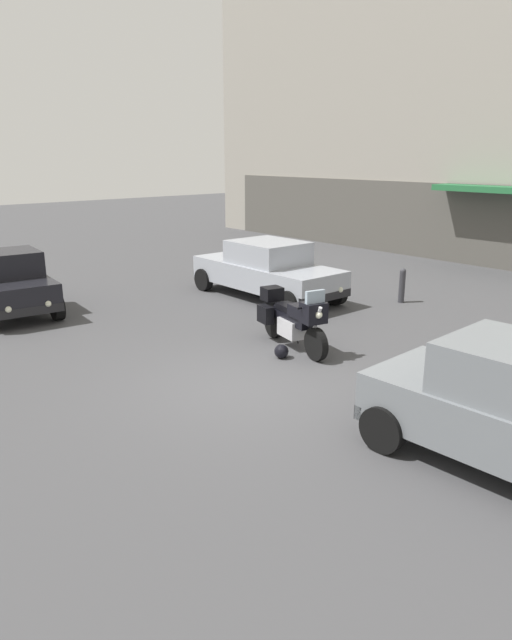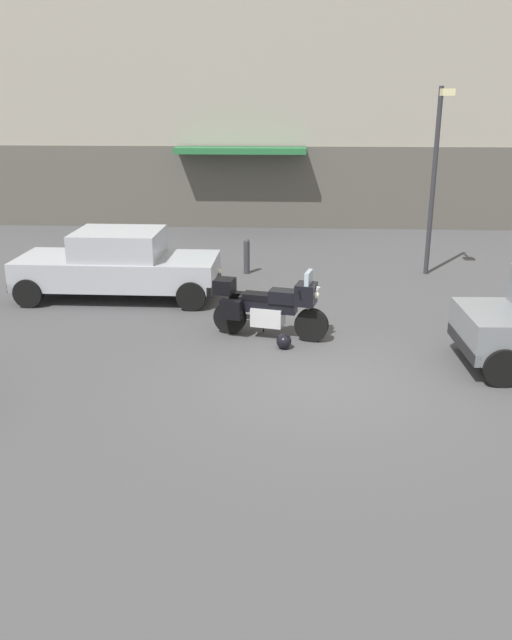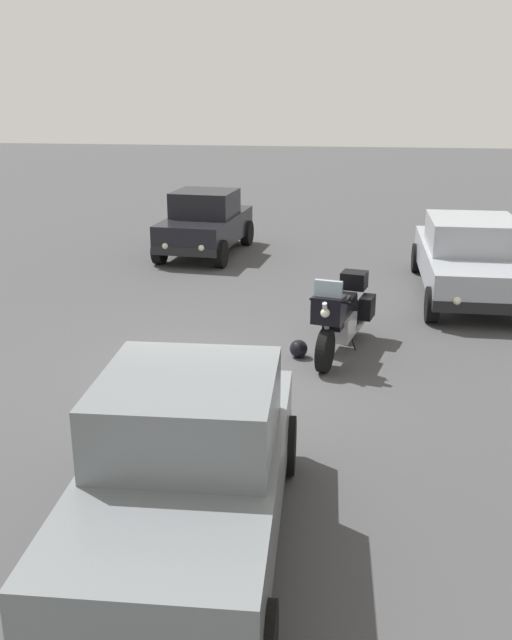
{
  "view_description": "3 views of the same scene",
  "coord_description": "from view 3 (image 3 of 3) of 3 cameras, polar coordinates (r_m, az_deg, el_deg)",
  "views": [
    {
      "loc": [
        6.9,
        -5.81,
        3.81
      ],
      "look_at": [
        -0.66,
        0.73,
        0.89
      ],
      "focal_mm": 31.87,
      "sensor_mm": 36.0,
      "label": 1
    },
    {
      "loc": [
        -0.52,
        -9.9,
        4.38
      ],
      "look_at": [
        -1.09,
        0.39,
        0.87
      ],
      "focal_mm": 36.77,
      "sensor_mm": 36.0,
      "label": 2
    },
    {
      "loc": [
        9.62,
        2.07,
        4.01
      ],
      "look_at": [
        -0.42,
        0.72,
        0.65
      ],
      "focal_mm": 39.94,
      "sensor_mm": 36.0,
      "label": 3
    }
  ],
  "objects": [
    {
      "name": "motorcycle",
      "position": [
        11.1,
        6.78,
        0.46
      ],
      "size": [
        2.23,
        1.02,
        1.36
      ],
      "rotation": [
        0.0,
        0.0,
        -0.23
      ],
      "color": "black",
      "rests_on": "ground"
    },
    {
      "name": "car_compact_side",
      "position": [
        17.67,
        -4.08,
        7.75
      ],
      "size": [
        3.58,
        2.0,
        1.56
      ],
      "rotation": [
        0.0,
        0.0,
        -0.1
      ],
      "color": "black",
      "rests_on": "ground"
    },
    {
      "name": "ground_plane",
      "position": [
        10.63,
        -4.17,
        -3.85
      ],
      "size": [
        80.0,
        80.0,
        0.0
      ],
      "primitive_type": "plane",
      "color": "#424244"
    },
    {
      "name": "car_hatchback_near",
      "position": [
        6.4,
        -5.51,
        -11.76
      ],
      "size": [
        3.92,
        1.9,
        1.64
      ],
      "rotation": [
        0.0,
        0.0,
        0.04
      ],
      "color": "slate",
      "rests_on": "ground"
    },
    {
      "name": "car_sedan_far",
      "position": [
        14.62,
        16.72,
        4.83
      ],
      "size": [
        4.59,
        1.93,
        1.56
      ],
      "rotation": [
        0.0,
        0.0,
        -0.01
      ],
      "color": "#9EA3AD",
      "rests_on": "ground"
    },
    {
      "name": "helmet",
      "position": [
        10.98,
        3.43,
        -2.31
      ],
      "size": [
        0.28,
        0.28,
        0.28
      ],
      "primitive_type": "sphere",
      "color": "black",
      "rests_on": "ground"
    }
  ]
}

